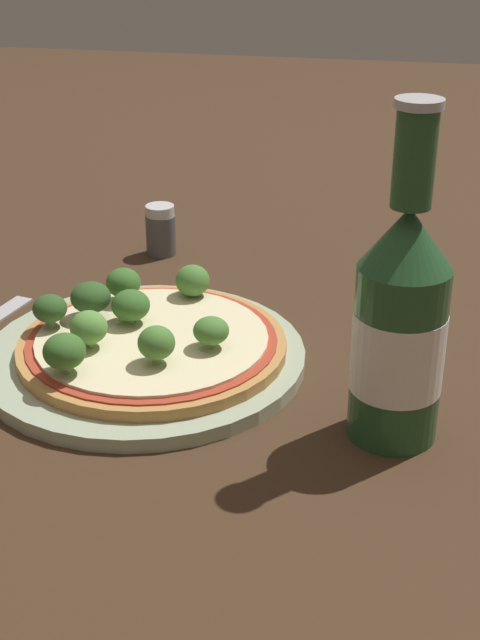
{
  "coord_description": "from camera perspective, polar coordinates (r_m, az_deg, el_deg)",
  "views": [
    {
      "loc": [
        0.21,
        -0.63,
        0.37
      ],
      "look_at": [
        0.08,
        -0.02,
        0.06
      ],
      "focal_mm": 50.0,
      "sensor_mm": 36.0,
      "label": 1
    }
  ],
  "objects": [
    {
      "name": "ground_plane",
      "position": [
        0.76,
        -5.57,
        -2.78
      ],
      "size": [
        3.0,
        3.0,
        0.0
      ],
      "primitive_type": "plane",
      "color": "#3D2819"
    },
    {
      "name": "pizza",
      "position": [
        0.75,
        -5.67,
        -1.41
      ],
      "size": [
        0.23,
        0.23,
        0.01
      ],
      "color": "#B77F42",
      "rests_on": "plate"
    },
    {
      "name": "broccoli_floret_4",
      "position": [
        0.77,
        -7.01,
        0.93
      ],
      "size": [
        0.03,
        0.03,
        0.03
      ],
      "color": "#7A9E5B",
      "rests_on": "pizza"
    },
    {
      "name": "plate",
      "position": [
        0.76,
        -6.2,
        -2.45
      ],
      "size": [
        0.27,
        0.27,
        0.01
      ],
      "color": "#A3B293",
      "rests_on": "ground_plane"
    },
    {
      "name": "broccoli_floret_0",
      "position": [
        0.7,
        -5.37,
        -1.48
      ],
      "size": [
        0.03,
        0.03,
        0.03
      ],
      "color": "#7A9E5B",
      "rests_on": "pizza"
    },
    {
      "name": "broccoli_floret_5",
      "position": [
        0.77,
        -12.17,
        0.6
      ],
      "size": [
        0.03,
        0.03,
        0.03
      ],
      "color": "#7A9E5B",
      "rests_on": "pizza"
    },
    {
      "name": "broccoli_floret_3",
      "position": [
        0.72,
        -1.86,
        -0.7
      ],
      "size": [
        0.03,
        0.03,
        0.03
      ],
      "color": "#7A9E5B",
      "rests_on": "pizza"
    },
    {
      "name": "pepper_shaker",
      "position": [
        0.98,
        -5.1,
        5.74
      ],
      "size": [
        0.03,
        0.03,
        0.06
      ],
      "color": "#4C4C51",
      "rests_on": "ground_plane"
    },
    {
      "name": "broccoli_floret_8",
      "position": [
        0.69,
        -11.18,
        -1.99
      ],
      "size": [
        0.03,
        0.03,
        0.03
      ],
      "color": "#7A9E5B",
      "rests_on": "pizza"
    },
    {
      "name": "beer_bottle",
      "position": [
        0.63,
        10.2,
        -0.28
      ],
      "size": [
        0.07,
        0.07,
        0.25
      ],
      "color": "#234C28",
      "rests_on": "ground_plane"
    },
    {
      "name": "broccoli_floret_7",
      "position": [
        0.78,
        -9.54,
        1.43
      ],
      "size": [
        0.03,
        0.03,
        0.03
      ],
      "color": "#7A9E5B",
      "rests_on": "pizza"
    },
    {
      "name": "broccoli_floret_6",
      "position": [
        0.81,
        -3.06,
        2.53
      ],
      "size": [
        0.03,
        0.03,
        0.03
      ],
      "color": "#7A9E5B",
      "rests_on": "pizza"
    },
    {
      "name": "broccoli_floret_2",
      "position": [
        0.73,
        -9.66,
        -0.48
      ],
      "size": [
        0.03,
        0.03,
        0.03
      ],
      "color": "#7A9E5B",
      "rests_on": "pizza"
    },
    {
      "name": "broccoli_floret_1",
      "position": [
        0.81,
        -7.48,
        2.37
      ],
      "size": [
        0.03,
        0.03,
        0.03
      ],
      "color": "#7A9E5B",
      "rests_on": "pizza"
    }
  ]
}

